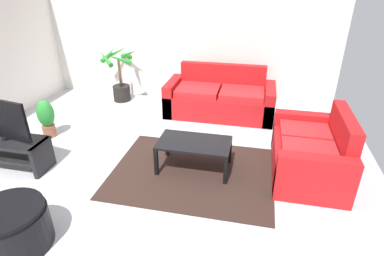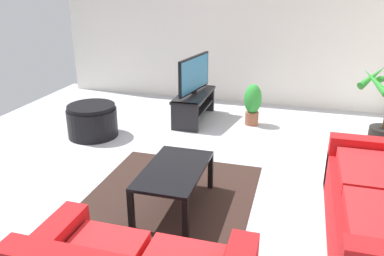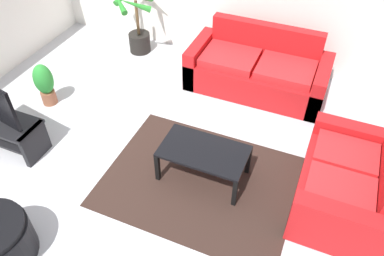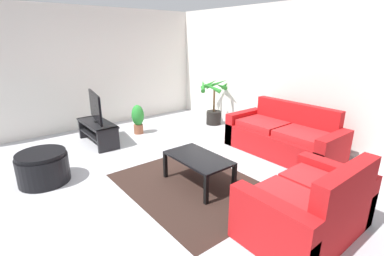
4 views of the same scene
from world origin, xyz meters
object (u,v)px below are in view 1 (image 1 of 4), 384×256
(tv_stand, at_px, (9,149))
(potted_palm, at_px, (120,78))
(potted_plant_small, at_px, (46,117))
(couch_loveseat, at_px, (311,154))
(ottoman, at_px, (12,228))
(coffee_table, at_px, (194,145))
(couch_main, at_px, (220,99))

(tv_stand, bearing_deg, potted_palm, 80.25)
(potted_palm, bearing_deg, potted_plant_small, -105.90)
(couch_loveseat, distance_m, potted_plant_small, 4.13)
(couch_loveseat, height_order, ottoman, couch_loveseat)
(couch_loveseat, height_order, coffee_table, couch_loveseat)
(couch_main, relative_size, coffee_table, 2.04)
(tv_stand, distance_m, potted_palm, 2.77)
(potted_palm, relative_size, ottoman, 1.55)
(coffee_table, height_order, potted_palm, potted_palm)
(tv_stand, xyz_separation_m, potted_palm, (0.47, 2.72, 0.21))
(couch_loveseat, xyz_separation_m, ottoman, (-3.02, -1.97, -0.07))
(couch_loveseat, height_order, potted_palm, potted_palm)
(potted_palm, bearing_deg, couch_loveseat, -28.69)
(couch_main, bearing_deg, tv_stand, -136.95)
(potted_plant_small, bearing_deg, couch_loveseat, -2.55)
(couch_loveseat, bearing_deg, potted_plant_small, 177.45)
(coffee_table, relative_size, potted_plant_small, 1.52)
(tv_stand, height_order, potted_palm, potted_palm)
(couch_loveseat, bearing_deg, coffee_table, -171.40)
(ottoman, bearing_deg, couch_main, 66.97)
(tv_stand, xyz_separation_m, coffee_table, (2.53, 0.51, 0.08))
(coffee_table, xyz_separation_m, potted_palm, (-2.06, 2.21, 0.12))
(couch_loveseat, bearing_deg, couch_main, 130.59)
(couch_loveseat, height_order, tv_stand, couch_loveseat)
(coffee_table, bearing_deg, couch_main, 87.31)
(potted_palm, bearing_deg, coffee_table, -47.02)
(couch_main, height_order, tv_stand, couch_main)
(potted_plant_small, bearing_deg, ottoman, -62.90)
(couch_loveseat, bearing_deg, ottoman, -146.92)
(coffee_table, height_order, ottoman, ottoman)
(potted_plant_small, height_order, ottoman, potted_plant_small)
(couch_main, distance_m, ottoman, 3.99)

